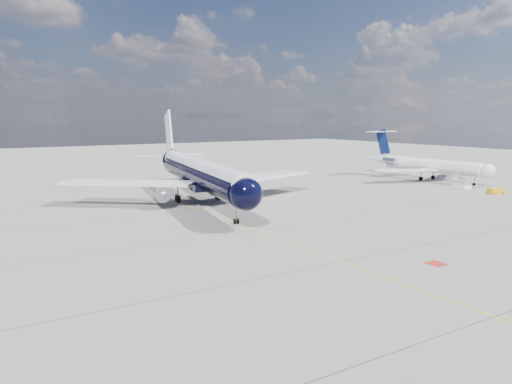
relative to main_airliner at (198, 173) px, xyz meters
The scene contains 7 objects.
ground 5.92m from the main_airliner, 146.82° to the right, with size 320.00×320.00×0.00m, color gray.
taxiway_centerline 9.00m from the main_airliner, 114.36° to the right, with size 0.16×160.00×0.01m, color #DDB80B.
red_marking 42.49m from the main_airliner, 85.14° to the right, with size 1.60×1.60×0.01m, color maroon.
main_airliner is the anchor object (origin of this frame).
regional_jet 51.61m from the main_airliner, ahead, with size 26.83×30.80×10.44m.
boarding_stair 49.03m from the main_airliner, 16.16° to the right, with size 2.25×2.76×2.94m.
service_tug 50.91m from the main_airliner, 24.15° to the right, with size 2.99×2.23×1.05m.
Camera 1 is at (-30.29, -38.34, 13.28)m, focal length 35.00 mm.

